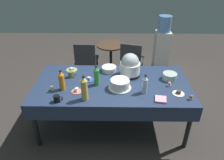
{
  "coord_description": "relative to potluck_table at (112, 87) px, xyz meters",
  "views": [
    {
      "loc": [
        0.04,
        -2.52,
        2.31
      ],
      "look_at": [
        0.0,
        0.0,
        0.8
      ],
      "focal_mm": 33.36,
      "sensor_mm": 36.0,
      "label": 1
    }
  ],
  "objects": [
    {
      "name": "ground",
      "position": [
        0.0,
        0.0,
        -0.69
      ],
      "size": [
        9.0,
        9.0,
        0.0
      ],
      "primitive_type": "plane",
      "color": "#383330"
    },
    {
      "name": "potluck_table",
      "position": [
        0.0,
        0.0,
        0.0
      ],
      "size": [
        2.2,
        1.1,
        0.75
      ],
      "color": "navy",
      "rests_on": "ground"
    },
    {
      "name": "frosted_layer_cake",
      "position": [
        0.11,
        -0.13,
        0.13
      ],
      "size": [
        0.31,
        0.31,
        0.13
      ],
      "color": "silver",
      "rests_on": "potluck_table"
    },
    {
      "name": "slow_cooker",
      "position": [
        0.26,
        0.23,
        0.22
      ],
      "size": [
        0.32,
        0.32,
        0.36
      ],
      "color": "black",
      "rests_on": "potluck_table"
    },
    {
      "name": "glass_salad_bowl",
      "position": [
        0.84,
        0.13,
        0.11
      ],
      "size": [
        0.21,
        0.21,
        0.09
      ],
      "primitive_type": "cylinder",
      "color": "#B2C6BC",
      "rests_on": "potluck_table"
    },
    {
      "name": "ceramic_snack_bowl",
      "position": [
        -0.05,
        0.36,
        0.1
      ],
      "size": [
        0.23,
        0.23,
        0.08
      ],
      "primitive_type": "cylinder",
      "color": "silver",
      "rests_on": "potluck_table"
    },
    {
      "name": "dessert_plate_white",
      "position": [
        0.88,
        -0.26,
        0.07
      ],
      "size": [
        0.16,
        0.16,
        0.05
      ],
      "color": "white",
      "rests_on": "potluck_table"
    },
    {
      "name": "dessert_plate_cobalt",
      "position": [
        -0.34,
        0.08,
        0.07
      ],
      "size": [
        0.15,
        0.15,
        0.05
      ],
      "color": "#2D4CB2",
      "rests_on": "potluck_table"
    },
    {
      "name": "dessert_plate_sage",
      "position": [
        -0.65,
        0.38,
        0.07
      ],
      "size": [
        0.18,
        0.18,
        0.04
      ],
      "color": "#8CA87F",
      "rests_on": "potluck_table"
    },
    {
      "name": "dessert_plate_coral",
      "position": [
        -0.47,
        -0.23,
        0.08
      ],
      "size": [
        0.14,
        0.14,
        0.06
      ],
      "color": "#E07266",
      "rests_on": "potluck_table"
    },
    {
      "name": "cupcake_vanilla",
      "position": [
        1.0,
        -0.38,
        0.09
      ],
      "size": [
        0.05,
        0.05,
        0.07
      ],
      "color": "beige",
      "rests_on": "potluck_table"
    },
    {
      "name": "cupcake_mint",
      "position": [
        0.8,
        -0.07,
        0.09
      ],
      "size": [
        0.05,
        0.05,
        0.07
      ],
      "color": "beige",
      "rests_on": "potluck_table"
    },
    {
      "name": "cupcake_rose",
      "position": [
        -0.8,
        -0.2,
        0.09
      ],
      "size": [
        0.05,
        0.05,
        0.07
      ],
      "color": "beige",
      "rests_on": "potluck_table"
    },
    {
      "name": "soda_bottle_ginger_ale",
      "position": [
        -0.33,
        -0.4,
        0.22
      ],
      "size": [
        0.08,
        0.08,
        0.34
      ],
      "color": "gold",
      "rests_on": "potluck_table"
    },
    {
      "name": "soda_bottle_water",
      "position": [
        0.43,
        -0.23,
        0.19
      ],
      "size": [
        0.07,
        0.07,
        0.27
      ],
      "color": "silver",
      "rests_on": "potluck_table"
    },
    {
      "name": "soda_bottle_orange_juice",
      "position": [
        -0.67,
        -0.17,
        0.2
      ],
      "size": [
        0.08,
        0.08,
        0.29
      ],
      "color": "orange",
      "rests_on": "potluck_table"
    },
    {
      "name": "soda_bottle_lime_soda",
      "position": [
        -0.21,
        -0.05,
        0.2
      ],
      "size": [
        0.08,
        0.08,
        0.3
      ],
      "color": "green",
      "rests_on": "potluck_table"
    },
    {
      "name": "coffee_mug_olive",
      "position": [
        -0.61,
        0.16,
        0.11
      ],
      "size": [
        0.12,
        0.08,
        0.09
      ],
      "color": "olive",
      "rests_on": "potluck_table"
    },
    {
      "name": "coffee_mug_black",
      "position": [
        -0.67,
        -0.45,
        0.11
      ],
      "size": [
        0.12,
        0.08,
        0.09
      ],
      "color": "black",
      "rests_on": "potluck_table"
    },
    {
      "name": "paper_napkin_stack",
      "position": [
        0.62,
        -0.4,
        0.07
      ],
      "size": [
        0.16,
        0.16,
        0.02
      ],
      "primitive_type": "cube",
      "rotation": [
        0.0,
        0.0,
        -0.18
      ],
      "color": "pink",
      "rests_on": "potluck_table"
    },
    {
      "name": "maroon_chair_left",
      "position": [
        -0.55,
        1.37,
        -0.2
      ],
      "size": [
        0.46,
        0.46,
        0.85
      ],
      "color": "#333338",
      "rests_on": "ground"
    },
    {
      "name": "maroon_chair_right",
      "position": [
        0.38,
        1.37,
        -0.2
      ],
      "size": [
        0.54,
        0.54,
        0.85
      ],
      "color": "#333338",
      "rests_on": "ground"
    },
    {
      "name": "round_cafe_table",
      "position": [
        -0.05,
        1.59,
        -0.19
      ],
      "size": [
        0.6,
        0.6,
        0.72
      ],
      "color": "#473323",
      "rests_on": "ground"
    },
    {
      "name": "water_cooler",
      "position": [
        1.09,
        1.89,
        -0.1
      ],
      "size": [
        0.32,
        0.32,
        1.24
      ],
      "color": "silver",
      "rests_on": "ground"
    }
  ]
}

